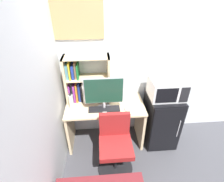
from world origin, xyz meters
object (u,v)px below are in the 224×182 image
(computer_mouse, at_px, (126,108))
(microwave, at_px, (167,88))
(hutch_bookshelf, at_px, (82,81))
(mini_fridge, at_px, (161,119))
(wall_corkboard, at_px, (78,18))
(monitor, at_px, (104,93))
(keyboard, at_px, (104,109))
(desk_chair, at_px, (115,148))
(water_bottle, at_px, (71,102))

(computer_mouse, xyz_separation_m, microwave, (0.57, 0.09, 0.25))
(hutch_bookshelf, bearing_deg, microwave, -9.81)
(mini_fridge, height_order, wall_corkboard, wall_corkboard)
(microwave, bearing_deg, wall_corkboard, 165.24)
(monitor, height_order, keyboard, monitor)
(hutch_bookshelf, height_order, computer_mouse, hutch_bookshelf)
(keyboard, height_order, computer_mouse, computer_mouse)
(desk_chair, bearing_deg, computer_mouse, 63.22)
(monitor, distance_m, desk_chair, 0.75)
(hutch_bookshelf, xyz_separation_m, desk_chair, (0.42, -0.66, -0.66))
(hutch_bookshelf, xyz_separation_m, computer_mouse, (0.60, -0.29, -0.30))
(keyboard, xyz_separation_m, water_bottle, (-0.45, 0.08, 0.10))
(mini_fridge, bearing_deg, computer_mouse, -171.28)
(desk_chair, bearing_deg, keyboard, 107.44)
(hutch_bookshelf, xyz_separation_m, mini_fridge, (1.18, -0.21, -0.62))
(microwave, distance_m, wall_corkboard, 1.49)
(monitor, bearing_deg, hutch_bookshelf, 140.22)
(water_bottle, height_order, mini_fridge, water_bottle)
(microwave, relative_size, desk_chair, 0.56)
(computer_mouse, bearing_deg, monitor, 171.33)
(keyboard, bearing_deg, desk_chair, -72.56)
(monitor, xyz_separation_m, computer_mouse, (0.31, -0.05, -0.25))
(monitor, bearing_deg, microwave, 2.89)
(hutch_bookshelf, height_order, desk_chair, hutch_bookshelf)
(keyboard, height_order, water_bottle, water_bottle)
(monitor, height_order, desk_chair, monitor)
(hutch_bookshelf, height_order, monitor, hutch_bookshelf)
(computer_mouse, height_order, water_bottle, water_bottle)
(hutch_bookshelf, bearing_deg, computer_mouse, -26.02)
(computer_mouse, distance_m, mini_fridge, 0.66)
(microwave, bearing_deg, computer_mouse, -170.99)
(monitor, xyz_separation_m, keyboard, (-0.00, -0.03, -0.25))
(monitor, relative_size, mini_fridge, 0.62)
(monitor, bearing_deg, keyboard, -92.72)
(keyboard, relative_size, mini_fridge, 0.51)
(hutch_bookshelf, relative_size, keyboard, 1.58)
(wall_corkboard, bearing_deg, hutch_bookshelf, -96.19)
(monitor, bearing_deg, mini_fridge, 2.70)
(keyboard, relative_size, desk_chair, 0.51)
(keyboard, xyz_separation_m, mini_fridge, (0.88, 0.07, -0.31))
(water_bottle, height_order, wall_corkboard, wall_corkboard)
(hutch_bookshelf, distance_m, computer_mouse, 0.74)
(keyboard, bearing_deg, wall_corkboard, 126.54)
(water_bottle, bearing_deg, microwave, 0.02)
(mini_fridge, bearing_deg, keyboard, -175.18)
(mini_fridge, bearing_deg, hutch_bookshelf, 170.05)
(wall_corkboard, bearing_deg, desk_chair, -62.17)
(monitor, xyz_separation_m, desk_chair, (0.12, -0.42, -0.61))
(computer_mouse, bearing_deg, wall_corkboard, 146.07)
(hutch_bookshelf, bearing_deg, wall_corkboard, 83.81)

